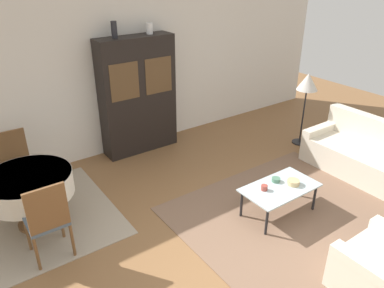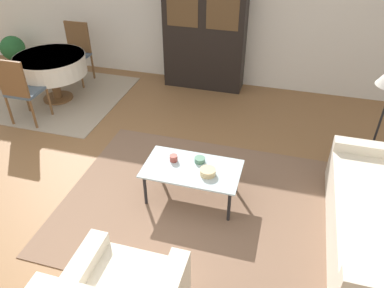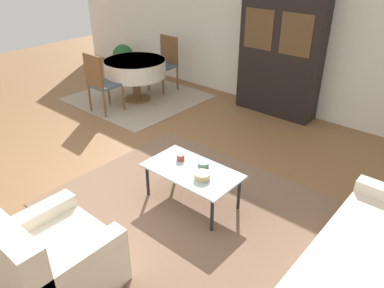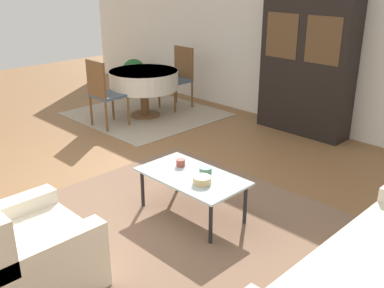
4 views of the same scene
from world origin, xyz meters
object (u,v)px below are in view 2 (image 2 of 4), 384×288
at_px(dining_table, 51,65).
at_px(potted_plant, 13,50).
at_px(coffee_table, 192,171).
at_px(cup, 174,158).
at_px(bowl_small, 200,160).
at_px(dining_chair_near, 20,88).
at_px(dining_chair_far, 76,49).
at_px(bowl, 208,172).
at_px(display_cabinet, 205,28).

height_order(dining_table, potted_plant, dining_table).
xyz_separation_m(coffee_table, cup, (-0.23, 0.07, 0.08)).
bearing_deg(cup, dining_table, 147.68).
bearing_deg(potted_plant, bowl_small, -30.09).
bearing_deg(bowl_small, dining_table, 151.24).
distance_m(coffee_table, dining_chair_near, 2.96).
height_order(dining_chair_far, potted_plant, dining_chair_far).
relative_size(bowl, potted_plant, 0.27).
bearing_deg(cup, dining_chair_far, 136.92).
bearing_deg(dining_chair_far, potted_plant, -6.85).
relative_size(display_cabinet, dining_table, 1.86).
relative_size(dining_chair_far, potted_plant, 1.66).
bearing_deg(dining_table, bowl, -30.41).
bearing_deg(display_cabinet, cup, -82.72).
height_order(coffee_table, bowl, bowl).
bearing_deg(dining_chair_near, bowl, -18.12).
distance_m(coffee_table, bowl_small, 0.16).
bearing_deg(dining_table, bowl_small, -28.76).
relative_size(dining_chair_near, bowl, 6.08).
height_order(display_cabinet, dining_table, display_cabinet).
xyz_separation_m(coffee_table, bowl, (0.19, -0.06, 0.07)).
xyz_separation_m(display_cabinet, cup, (0.36, -2.81, -0.56)).
bearing_deg(display_cabinet, dining_chair_far, -169.69).
height_order(display_cabinet, potted_plant, display_cabinet).
bearing_deg(potted_plant, dining_chair_far, -6.85).
bearing_deg(bowl_small, cup, -168.26).
bearing_deg(bowl, potted_plant, 148.87).
bearing_deg(potted_plant, display_cabinet, 3.42).
xyz_separation_m(display_cabinet, dining_table, (-2.21, -1.18, -0.43)).
bearing_deg(dining_chair_far, bowl, 139.74).
relative_size(display_cabinet, potted_plant, 3.35).
height_order(coffee_table, dining_chair_near, dining_chair_near).
height_order(cup, bowl, cup).
bearing_deg(potted_plant, bowl, -31.13).
distance_m(bowl, potted_plant, 5.26).
bearing_deg(potted_plant, dining_chair_near, -49.12).
bearing_deg(bowl_small, dining_chair_near, 164.54).
bearing_deg(bowl, dining_table, 149.59).
height_order(dining_chair_near, dining_chair_far, same).
xyz_separation_m(coffee_table, dining_chair_far, (-2.81, 2.48, 0.19)).
bearing_deg(cup, coffee_table, -17.02).
distance_m(display_cabinet, potted_plant, 3.79).
xyz_separation_m(coffee_table, display_cabinet, (-0.59, 2.88, 0.64)).
bearing_deg(dining_chair_near, dining_table, 90.00).
bearing_deg(bowl, cup, 162.84).
relative_size(dining_table, dining_chair_near, 1.08).
distance_m(display_cabinet, dining_chair_far, 2.30).
bearing_deg(potted_plant, coffee_table, -31.67).
xyz_separation_m(display_cabinet, bowl, (0.78, -2.94, -0.57)).
xyz_separation_m(dining_table, dining_chair_far, (-0.00, 0.78, -0.02)).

